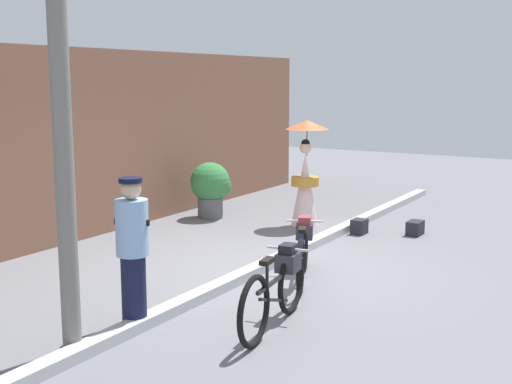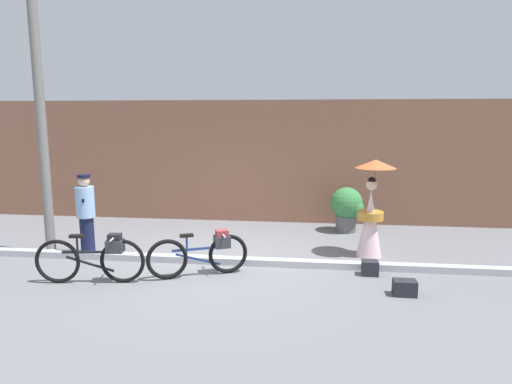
# 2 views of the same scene
# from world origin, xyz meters

# --- Properties ---
(ground_plane) EXTENTS (30.00, 30.00, 0.00)m
(ground_plane) POSITION_xyz_m (0.00, 0.00, 0.00)
(ground_plane) COLOR slate
(building_wall) EXTENTS (14.00, 0.40, 3.07)m
(building_wall) POSITION_xyz_m (0.00, 3.59, 1.53)
(building_wall) COLOR brown
(building_wall) RESTS_ON ground_plane
(sidewalk_curb) EXTENTS (14.00, 0.20, 0.12)m
(sidewalk_curb) POSITION_xyz_m (0.00, 0.00, 0.06)
(sidewalk_curb) COLOR #B2B2B7
(sidewalk_curb) RESTS_ON ground_plane
(bicycle_near_officer) EXTENTS (1.75, 0.48, 0.81)m
(bicycle_near_officer) POSITION_xyz_m (-1.79, -1.18, 0.43)
(bicycle_near_officer) COLOR black
(bicycle_near_officer) RESTS_ON ground_plane
(bicycle_far_side) EXTENTS (1.59, 0.77, 0.77)m
(bicycle_far_side) POSITION_xyz_m (-0.15, -0.65, 0.40)
(bicycle_far_side) COLOR black
(bicycle_far_side) RESTS_ON ground_plane
(person_officer) EXTENTS (0.34, 0.38, 1.59)m
(person_officer) POSITION_xyz_m (-2.58, 0.09, 0.84)
(person_officer) COLOR #141938
(person_officer) RESTS_ON ground_plane
(person_with_parasol) EXTENTS (0.76, 0.76, 1.87)m
(person_with_parasol) POSITION_xyz_m (2.79, 0.80, 0.92)
(person_with_parasol) COLOR silver
(person_with_parasol) RESTS_ON ground_plane
(potted_plant_by_door) EXTENTS (0.76, 0.74, 1.05)m
(potted_plant_by_door) POSITION_xyz_m (2.50, 2.62, 0.59)
(potted_plant_by_door) COLOR #59595B
(potted_plant_by_door) RESTS_ON ground_plane
(backpack_on_pavement) EXTENTS (0.34, 0.22, 0.24)m
(backpack_on_pavement) POSITION_xyz_m (3.06, -1.12, 0.12)
(backpack_on_pavement) COLOR #26262D
(backpack_on_pavement) RESTS_ON ground_plane
(backpack_spare) EXTENTS (0.27, 0.22, 0.25)m
(backpack_spare) POSITION_xyz_m (2.66, -0.29, 0.13)
(backpack_spare) COLOR #26262D
(backpack_spare) RESTS_ON ground_plane
(utility_pole) EXTENTS (0.18, 0.18, 4.80)m
(utility_pole) POSITION_xyz_m (-3.38, 0.16, 2.40)
(utility_pole) COLOR slate
(utility_pole) RESTS_ON ground_plane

